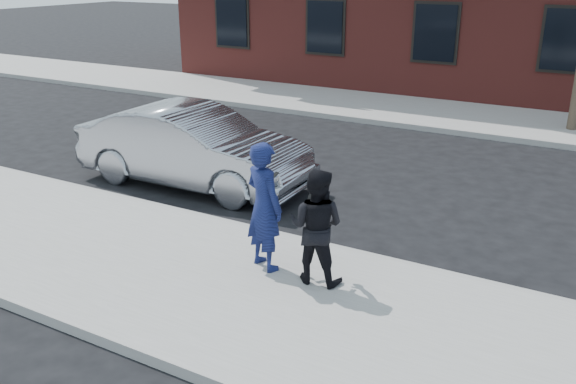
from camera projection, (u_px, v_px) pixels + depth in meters
The scene contains 8 objects.
ground at pixel (164, 264), 9.12m from camera, with size 100.00×100.00×0.00m, color black.
near_sidewalk at pixel (153, 266), 8.89m from camera, with size 50.00×3.50×0.15m, color gray.
near_curb at pixel (223, 223), 10.36m from camera, with size 50.00×0.10×0.15m, color #999691.
far_sidewalk at pixel (409, 111), 18.27m from camera, with size 50.00×3.50×0.15m, color gray.
far_curb at pixel (388, 124), 16.81m from camera, with size 50.00×0.10×0.15m, color #999691.
silver_sedan at pixel (194, 147), 12.12m from camera, with size 1.68×4.81×1.59m, color #999BA3.
man_hoodie at pixel (264, 206), 8.42m from camera, with size 0.79×0.66×1.85m.
man_peacoat at pixel (316, 226), 8.08m from camera, with size 0.84×0.69×1.60m.
Camera 1 is at (5.61, -6.20, 4.22)m, focal length 38.00 mm.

